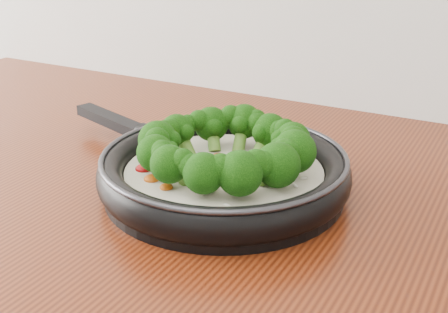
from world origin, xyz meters
The scene contains 1 object.
skillet centered at (0.05, 1.07, 0.94)m, with size 0.53×0.40×0.09m.
Camera 1 is at (0.38, 0.48, 1.23)m, focal length 46.91 mm.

